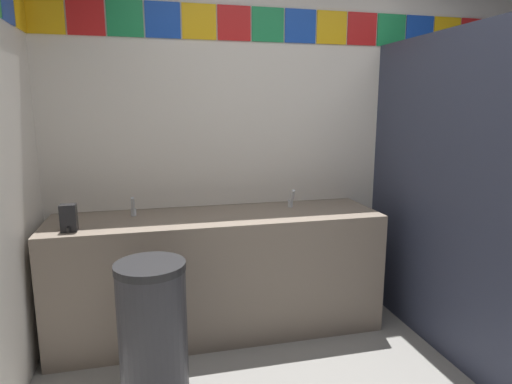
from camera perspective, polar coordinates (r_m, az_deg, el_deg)
wall_back at (r=3.34m, az=5.31°, el=6.71°), size 3.62×0.09×2.55m
vanity_counter at (r=3.05m, az=-4.92°, el=-10.36°), size 2.19×0.60×0.82m
faucet_left at (r=2.98m, az=-15.80°, el=-2.13°), size 0.04×0.10×0.14m
faucet_right at (r=3.13m, az=4.65°, el=-1.11°), size 0.04×0.10×0.14m
soap_dispenser at (r=2.75m, az=-23.36°, el=-3.16°), size 0.09×0.09×0.16m
stall_divider at (r=2.87m, az=28.17°, el=-1.09°), size 0.92×1.53×1.99m
toilet at (r=3.70m, az=24.22°, el=-9.37°), size 0.39×0.49×0.74m
trash_bin at (r=2.44m, az=-13.35°, el=-17.51°), size 0.36×0.36×0.76m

